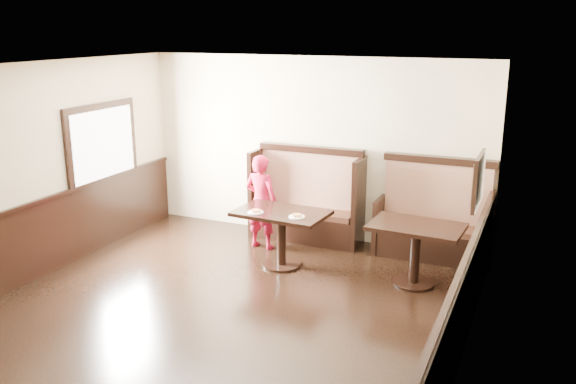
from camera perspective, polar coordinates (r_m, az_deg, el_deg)
The scene contains 9 objects.
ground at distance 6.92m, azimuth -8.57°, elevation -12.76°, with size 7.00×7.00×0.00m, color black.
room_shell at distance 7.00m, azimuth -9.66°, elevation -6.42°, with size 7.00×7.00×7.00m.
booth_main at distance 9.45m, azimuth 1.83°, elevation -1.32°, with size 1.75×0.72×1.45m.
booth_neighbor at distance 8.97m, azimuth 13.50°, elevation -2.99°, with size 1.65×0.72×1.45m.
table_main at distance 8.34m, azimuth -0.63°, elevation -3.04°, with size 1.29×0.86×0.79m.
table_neighbor at distance 7.93m, azimuth 11.87°, elevation -4.41°, with size 1.20×0.82×0.80m.
child at distance 9.02m, azimuth -2.52°, elevation -0.92°, with size 0.52×0.34×1.42m, color #A7112E.
pizza_plate_left at distance 8.24m, azimuth -3.06°, elevation -1.84°, with size 0.22×0.22×0.04m.
pizza_plate_right at distance 8.04m, azimuth 0.83°, elevation -2.26°, with size 0.22×0.22×0.04m.
Camera 1 is at (3.31, -5.13, 3.24)m, focal length 38.00 mm.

